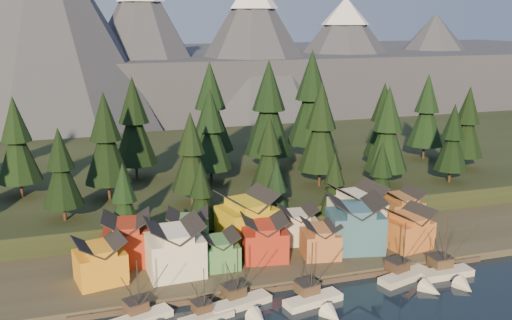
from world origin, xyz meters
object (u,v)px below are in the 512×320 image
object	(u,v)px
boat_0	(144,312)
boat_6	(451,267)
house_front_1	(175,246)
boat_5	(411,271)
house_back_0	(127,237)
boat_3	(317,294)
house_front_0	(100,259)
house_back_1	(188,232)
boat_2	(244,298)
boat_1	(209,313)

from	to	relation	value
boat_0	boat_6	distance (m)	57.09
boat_0	house_front_1	bearing A→B (deg)	43.31
boat_5	house_back_0	bearing A→B (deg)	139.76
boat_5	boat_3	bearing A→B (deg)	172.19
boat_0	house_front_0	size ratio (longest dim) A/B	1.20
boat_5	house_back_0	distance (m)	54.36
boat_0	house_back_1	distance (m)	25.14
boat_0	house_front_1	distance (m)	16.83
boat_6	house_back_0	xyz separation A→B (m)	(-57.50, 22.74, 4.22)
house_back_0	house_back_1	size ratio (longest dim) A/B	1.01
boat_2	house_back_1	size ratio (longest dim) A/B	1.26
boat_3	house_back_0	bearing A→B (deg)	128.49
boat_0	house_back_0	world-z (taller)	house_back_0
boat_2	boat_1	bearing A→B (deg)	-173.56
boat_3	boat_5	distance (m)	20.55
house_front_0	house_front_1	bearing A→B (deg)	-13.77
house_front_1	house_back_1	bearing A→B (deg)	60.07
boat_3	boat_5	bearing A→B (deg)	-2.41
boat_0	boat_6	size ratio (longest dim) A/B	0.92
boat_6	house_front_0	size ratio (longest dim) A/B	1.31
boat_6	house_front_0	xyz separation A→B (m)	(-63.00, 15.60, 3.46)
boat_2	house_front_1	world-z (taller)	house_front_1
boat_2	house_front_0	world-z (taller)	boat_2
boat_0	house_back_0	bearing A→B (deg)	72.34
boat_2	boat_3	size ratio (longest dim) A/B	1.01
boat_0	boat_6	world-z (taller)	boat_6
house_back_0	house_back_1	world-z (taller)	house_back_0
boat_5	house_front_0	world-z (taller)	boat_5
boat_2	house_back_1	bearing A→B (deg)	88.21
boat_6	house_front_0	distance (m)	65.00
house_front_0	boat_0	bearing A→B (deg)	-79.51
boat_0	house_front_0	world-z (taller)	boat_0
boat_2	boat_3	world-z (taller)	boat_3
boat_6	house_front_1	size ratio (longest dim) A/B	1.22
house_front_0	house_back_0	xyz separation A→B (m)	(5.50, 7.14, 0.75)
boat_6	boat_2	bearing A→B (deg)	178.69
boat_1	boat_3	xyz separation A→B (m)	(18.85, -0.16, 0.50)
boat_1	house_back_0	xyz separation A→B (m)	(-10.49, 24.70, 4.86)
house_back_1	boat_5	bearing A→B (deg)	-17.22
boat_5	house_back_0	size ratio (longest dim) A/B	1.26
boat_3	boat_6	distance (m)	28.24
boat_2	house_front_0	xyz separation A→B (m)	(-22.56, 15.01, 3.74)
boat_6	house_back_0	distance (m)	61.98
house_front_0	house_back_0	distance (m)	9.04
boat_1	boat_2	size ratio (longest dim) A/B	0.82
boat_0	boat_3	world-z (taller)	boat_3
house_front_0	house_back_1	size ratio (longest dim) A/B	0.99
house_front_1	boat_1	bearing A→B (deg)	-84.08
boat_3	house_front_0	xyz separation A→B (m)	(-34.84, 17.71, 3.60)
boat_3	boat_5	xyz separation A→B (m)	(20.31, 3.15, -0.02)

